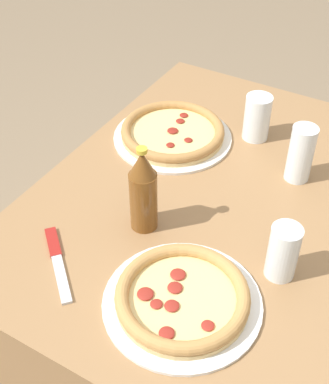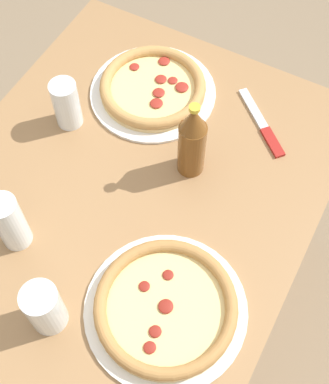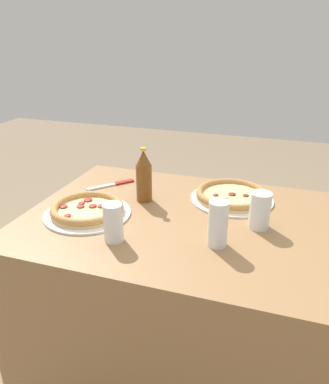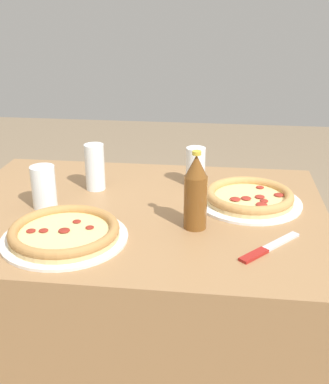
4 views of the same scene
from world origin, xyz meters
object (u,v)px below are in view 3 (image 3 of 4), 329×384
Objects in this scene: pizza_margherita at (232,196)px; glass_water at (218,226)px; glass_orange_juice at (113,225)px; beer_bottle at (144,176)px; glass_lemonade at (260,212)px; knife at (113,184)px; pizza_pepperoni at (87,210)px.

pizza_margherita is 0.36m from glass_water.
glass_orange_juice is 0.59× the size of beer_bottle.
glass_water reaches higher than glass_orange_juice.
glass_lemonade is at bearing -57.79° from pizza_margherita.
glass_water reaches higher than pizza_margherita.
glass_water is at bearing -35.59° from beer_bottle.
knife is at bearing 164.00° from glass_lemonade.
glass_lemonade reaches higher than pizza_pepperoni.
pizza_margherita is 2.56× the size of glass_orange_juice.
beer_bottle is (-0.34, 0.25, 0.04)m from glass_water.
beer_bottle reaches higher than pizza_margherita.
knife is (-0.04, 0.29, -0.02)m from pizza_pepperoni.
pizza_pepperoni reaches higher than pizza_margherita.
glass_orange_juice is at bearing -38.26° from pizza_pepperoni.
glass_water is 0.20m from glass_lemonade.
beer_bottle is at bearing 144.41° from glass_water.
pizza_margherita is 0.54m from glass_orange_juice.
pizza_pepperoni is at bearing -129.89° from beer_bottle.
glass_lemonade is (0.11, 0.16, -0.01)m from glass_water.
glass_water is 0.43m from beer_bottle.
glass_water is 0.69× the size of beer_bottle.
pizza_pepperoni is 2.12× the size of glass_water.
pizza_pepperoni is 0.26m from beer_bottle.
glass_lemonade reaches higher than pizza_margherita.
pizza_margherita is at bearing 31.47° from pizza_pepperoni.
glass_water is (0.32, 0.08, 0.01)m from glass_orange_juice.
pizza_margherita is 0.53m from knife.
knife is at bearing 116.33° from glass_orange_juice.
pizza_margherita is (0.49, 0.30, -0.00)m from pizza_pepperoni.
beer_bottle is (-0.02, 0.32, 0.05)m from glass_orange_juice.
glass_water reaches higher than pizza_pepperoni.
pizza_margherita is 0.36m from beer_bottle.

